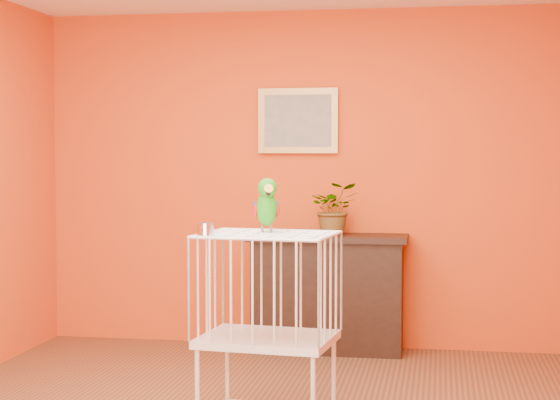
# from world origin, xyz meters

# --- Properties ---
(room_shell) EXTENTS (4.50, 4.50, 4.50)m
(room_shell) POSITION_xyz_m (0.00, 0.00, 1.58)
(room_shell) COLOR #C84212
(room_shell) RESTS_ON ground
(console_cabinet) EXTENTS (1.20, 0.43, 0.89)m
(console_cabinet) POSITION_xyz_m (0.25, 2.04, 0.44)
(console_cabinet) COLOR black
(console_cabinet) RESTS_ON ground
(potted_plant) EXTENTS (0.43, 0.46, 0.31)m
(potted_plant) POSITION_xyz_m (0.30, 2.02, 1.04)
(potted_plant) COLOR #26722D
(potted_plant) RESTS_ON console_cabinet
(framed_picture) EXTENTS (0.62, 0.04, 0.50)m
(framed_picture) POSITION_xyz_m (0.00, 2.22, 1.75)
(framed_picture) COLOR #B48640
(framed_picture) RESTS_ON room_shell
(birdcage) EXTENTS (0.75, 0.61, 1.07)m
(birdcage) POSITION_xyz_m (0.18, -0.02, 0.56)
(birdcage) COLOR silver
(birdcage) RESTS_ON ground
(feed_cup) EXTENTS (0.09, 0.09, 0.06)m
(feed_cup) POSITION_xyz_m (-0.12, -0.21, 1.11)
(feed_cup) COLOR silver
(feed_cup) RESTS_ON birdcage
(parrot) EXTENTS (0.16, 0.27, 0.30)m
(parrot) POSITION_xyz_m (0.16, 0.04, 1.23)
(parrot) COLOR #59544C
(parrot) RESTS_ON birdcage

